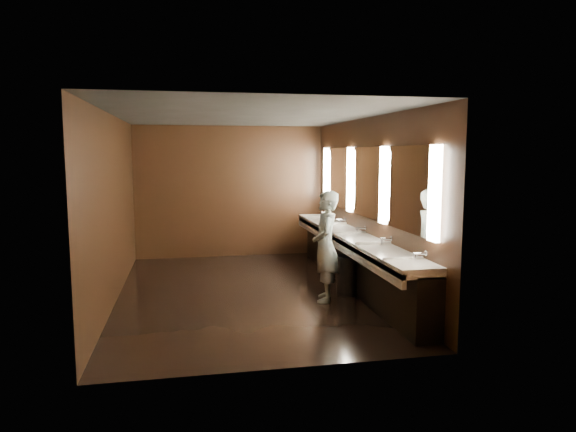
% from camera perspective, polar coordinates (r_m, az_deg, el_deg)
% --- Properties ---
extents(floor, '(6.00, 6.00, 0.00)m').
position_cam_1_polar(floor, '(8.36, -4.57, -8.44)').
color(floor, black).
rests_on(floor, ground).
extents(ceiling, '(4.00, 6.00, 0.02)m').
position_cam_1_polar(ceiling, '(8.08, -4.77, 11.07)').
color(ceiling, '#2D2D2B').
rests_on(ceiling, wall_back).
extents(wall_back, '(4.00, 0.02, 2.80)m').
position_cam_1_polar(wall_back, '(11.08, -6.46, 2.71)').
color(wall_back, black).
rests_on(wall_back, floor).
extents(wall_front, '(4.00, 0.02, 2.80)m').
position_cam_1_polar(wall_front, '(5.16, -0.82, -2.21)').
color(wall_front, black).
rests_on(wall_front, floor).
extents(wall_left, '(0.02, 6.00, 2.80)m').
position_cam_1_polar(wall_left, '(8.12, -18.83, 0.80)').
color(wall_left, black).
rests_on(wall_left, floor).
extents(wall_right, '(0.02, 6.00, 2.80)m').
position_cam_1_polar(wall_right, '(8.56, 8.75, 1.40)').
color(wall_right, black).
rests_on(wall_right, floor).
extents(sink_counter, '(0.55, 5.40, 1.01)m').
position_cam_1_polar(sink_counter, '(8.63, 7.34, -4.60)').
color(sink_counter, black).
rests_on(sink_counter, floor).
extents(mirror_band, '(0.06, 5.03, 1.15)m').
position_cam_1_polar(mirror_band, '(8.53, 8.67, 3.74)').
color(mirror_band, white).
rests_on(mirror_band, wall_right).
extents(person, '(0.53, 0.69, 1.67)m').
position_cam_1_polar(person, '(7.74, 4.20, -3.37)').
color(person, '#86B1C8').
rests_on(person, floor).
extents(trash_bin, '(0.51, 0.51, 0.62)m').
position_cam_1_polar(trash_bin, '(8.23, 6.77, -6.51)').
color(trash_bin, black).
rests_on(trash_bin, floor).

